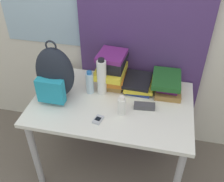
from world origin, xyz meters
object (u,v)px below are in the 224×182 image
object	(u,v)px
backpack	(55,75)
book_stack_center	(139,83)
sunglasses_case	(144,106)
book_stack_right	(168,84)
sports_bottle	(102,77)
cell_phone	(98,120)
water_bottle	(90,83)
book_stack_left	(112,69)
sunscreen_bottle	(122,106)

from	to	relation	value
backpack	book_stack_center	world-z (taller)	backpack
backpack	sunglasses_case	world-z (taller)	backpack
backpack	book_stack_center	bearing A→B (deg)	22.31
book_stack_right	sports_bottle	xyz separation A→B (m)	(-0.48, -0.13, 0.08)
book_stack_center	cell_phone	size ratio (longest dim) A/B	2.96
water_bottle	cell_phone	world-z (taller)	water_bottle
book_stack_left	book_stack_center	size ratio (longest dim) A/B	1.05
backpack	sunglasses_case	xyz separation A→B (m)	(0.65, 0.00, -0.18)
book_stack_left	water_bottle	bearing A→B (deg)	-134.52
sunglasses_case	book_stack_center	bearing A→B (deg)	107.75
book_stack_left	sunscreen_bottle	xyz separation A→B (m)	(0.14, -0.33, -0.07)
book_stack_right	water_bottle	xyz separation A→B (m)	(-0.57, -0.14, 0.02)
book_stack_center	sunscreen_bottle	distance (m)	0.33
backpack	sunglasses_case	bearing A→B (deg)	0.29
book_stack_center	sports_bottle	distance (m)	0.31
book_stack_right	cell_phone	world-z (taller)	book_stack_right
sports_bottle	sunglasses_case	world-z (taller)	sports_bottle
sunglasses_case	book_stack_right	bearing A→B (deg)	58.83
sports_bottle	book_stack_right	bearing A→B (deg)	15.02
book_stack_left	book_stack_right	world-z (taller)	book_stack_left
book_stack_left	sports_bottle	world-z (taller)	sports_bottle
backpack	water_bottle	bearing A→B (deg)	23.97
sunscreen_bottle	cell_phone	size ratio (longest dim) A/B	1.62
book_stack_center	book_stack_right	xyz separation A→B (m)	(0.22, 0.00, 0.03)
book_stack_left	sports_bottle	size ratio (longest dim) A/B	0.95
backpack	sunglasses_case	distance (m)	0.68
book_stack_left	sunscreen_bottle	distance (m)	0.37
book_stack_center	sports_bottle	size ratio (longest dim) A/B	0.90
backpack	water_bottle	world-z (taller)	backpack
sunscreen_bottle	sunglasses_case	bearing A→B (deg)	31.37
book_stack_left	book_stack_center	xyz separation A→B (m)	(0.21, -0.01, -0.09)
book_stack_left	sports_bottle	bearing A→B (deg)	-111.18
book_stack_right	cell_phone	bearing A→B (deg)	-134.94
sports_bottle	book_stack_left	bearing A→B (deg)	68.82
backpack	water_bottle	distance (m)	0.27
book_stack_left	water_bottle	size ratio (longest dim) A/B	1.50
backpack	book_stack_center	size ratio (longest dim) A/B	1.69
backpack	water_bottle	size ratio (longest dim) A/B	2.41
cell_phone	backpack	bearing A→B (deg)	152.14
book_stack_center	book_stack_right	size ratio (longest dim) A/B	0.96
cell_phone	sunglasses_case	distance (m)	0.35
sunscreen_bottle	cell_phone	distance (m)	0.19
backpack	cell_phone	size ratio (longest dim) A/B	5.00
book_stack_left	sunglasses_case	distance (m)	0.39
book_stack_right	sunglasses_case	distance (m)	0.28
book_stack_center	sunglasses_case	bearing A→B (deg)	-72.25
sunglasses_case	water_bottle	bearing A→B (deg)	167.26
backpack	sports_bottle	size ratio (longest dim) A/B	1.52
book_stack_left	book_stack_right	size ratio (longest dim) A/B	1.01
book_stack_center	water_bottle	world-z (taller)	water_bottle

